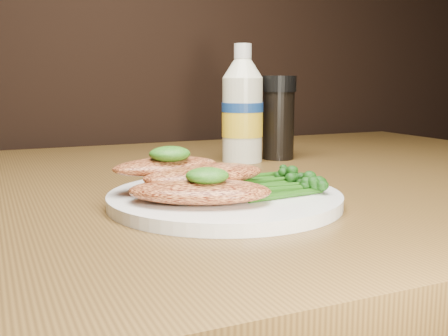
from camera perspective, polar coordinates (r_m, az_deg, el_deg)
name	(u,v)px	position (r m, az deg, el deg)	size (l,w,h in m)	color
plate	(225,199)	(0.55, 0.07, -3.27)	(0.24, 0.24, 0.01)	white
chicken_front	(200,191)	(0.51, -2.60, -2.46)	(0.14, 0.07, 0.02)	#D17942
chicken_mid	(205,175)	(0.55, -2.08, -0.70)	(0.13, 0.07, 0.02)	#D17942
chicken_back	(166,166)	(0.56, -6.18, 0.21)	(0.11, 0.06, 0.02)	#D17942
pesto_front	(207,176)	(0.50, -1.79, -0.82)	(0.04, 0.04, 0.02)	#093608
pesto_back	(170,154)	(0.55, -5.78, 1.50)	(0.04, 0.04, 0.02)	#093608
broccolini_bundle	(268,182)	(0.57, 4.69, -1.48)	(0.11, 0.09, 0.02)	#1F5111
mayo_bottle	(242,103)	(0.83, 1.97, 6.86)	(0.06, 0.06, 0.18)	#EBEAC7
pepper_grinder	(279,118)	(0.87, 5.81, 5.32)	(0.05, 0.05, 0.13)	black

